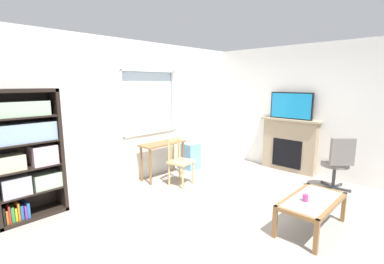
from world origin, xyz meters
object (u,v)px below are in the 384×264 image
at_px(fireplace, 289,145).
at_px(office_chair, 338,161).
at_px(sippy_cup, 305,198).
at_px(desk_under_window, 163,149).
at_px(plastic_drawer_unit, 189,156).
at_px(bookshelf, 26,153).
at_px(coffee_table, 312,203).
at_px(tv, 291,106).
at_px(wooden_chair, 179,161).

distance_m(fireplace, office_chair, 1.26).
height_order(office_chair, sippy_cup, office_chair).
distance_m(desk_under_window, fireplace, 2.78).
distance_m(plastic_drawer_unit, fireplace, 2.23).
bearing_deg(plastic_drawer_unit, desk_under_window, -176.55).
xyz_separation_m(bookshelf, sippy_cup, (2.34, -3.04, -0.48)).
relative_size(office_chair, coffee_table, 0.91).
height_order(tv, sippy_cup, tv).
height_order(desk_under_window, coffee_table, desk_under_window).
xyz_separation_m(wooden_chair, sippy_cup, (-0.06, -2.42, 0.01)).
height_order(desk_under_window, wooden_chair, wooden_chair).
distance_m(desk_under_window, wooden_chair, 0.53).
xyz_separation_m(wooden_chair, coffee_table, (0.07, -2.46, -0.10)).
xyz_separation_m(wooden_chair, tv, (2.24, -1.14, 0.99)).
distance_m(bookshelf, desk_under_window, 2.44).
xyz_separation_m(fireplace, tv, (-0.02, -0.00, 0.87)).
relative_size(tv, coffee_table, 0.84).
xyz_separation_m(desk_under_window, coffee_table, (0.05, -2.98, -0.24)).
bearing_deg(plastic_drawer_unit, sippy_cup, -106.95).
height_order(bookshelf, tv, bookshelf).
bearing_deg(plastic_drawer_unit, bookshelf, 178.99).
height_order(desk_under_window, sippy_cup, desk_under_window).
distance_m(desk_under_window, plastic_drawer_unit, 0.89).
distance_m(coffee_table, sippy_cup, 0.17).
xyz_separation_m(bookshelf, desk_under_window, (2.42, -0.11, -0.35)).
distance_m(bookshelf, office_chair, 5.07).
relative_size(desk_under_window, fireplace, 0.76).
relative_size(coffee_table, sippy_cup, 12.19).
distance_m(plastic_drawer_unit, sippy_cup, 3.12).
height_order(fireplace, office_chair, fireplace).
xyz_separation_m(bookshelf, wooden_chair, (2.40, -0.62, -0.49)).
relative_size(bookshelf, office_chair, 1.86).
relative_size(wooden_chair, sippy_cup, 10.00).
distance_m(fireplace, sippy_cup, 2.65).
height_order(wooden_chair, tv, tv).
xyz_separation_m(coffee_table, sippy_cup, (-0.13, 0.05, 0.11)).
bearing_deg(desk_under_window, office_chair, -58.47).
relative_size(wooden_chair, plastic_drawer_unit, 1.52).
bearing_deg(sippy_cup, bookshelf, 127.56).
height_order(bookshelf, desk_under_window, bookshelf).
relative_size(desk_under_window, sippy_cup, 10.79).
distance_m(plastic_drawer_unit, coffee_table, 3.13).
height_order(coffee_table, sippy_cup, sippy_cup).
bearing_deg(coffee_table, bookshelf, 128.60).
relative_size(bookshelf, fireplace, 1.46).
distance_m(bookshelf, plastic_drawer_unit, 3.31).
bearing_deg(office_chair, coffee_table, -173.75).
bearing_deg(plastic_drawer_unit, office_chair, -72.72).
xyz_separation_m(plastic_drawer_unit, fireplace, (1.40, -1.70, 0.29)).
xyz_separation_m(bookshelf, tv, (4.63, -1.76, 0.50)).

